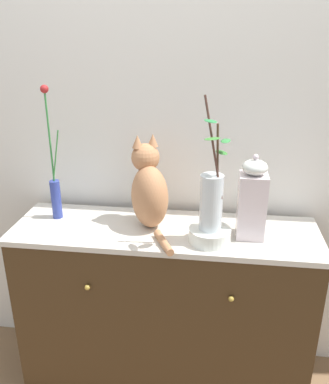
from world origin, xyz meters
The scene contains 8 objects.
ground_plane centered at (0.00, 0.00, 0.00)m, with size 6.00×6.00×0.00m, color brown.
wall_back centered at (0.00, 0.29, 1.30)m, with size 4.40×0.08×2.60m, color white.
sideboard centered at (0.00, 0.00, 0.44)m, with size 1.39×0.44×0.87m.
cat_sitting centered at (-0.07, 0.03, 1.05)m, with size 0.26×0.40×0.41m.
vase_slim_green centered at (-0.52, 0.05, 1.03)m, with size 0.07×0.05×0.62m.
bowl_porcelain centered at (0.21, -0.09, 0.90)m, with size 0.18×0.18×0.06m, color white.
vase_glass_clear centered at (0.21, -0.09, 1.07)m, with size 0.12×0.15×0.56m.
jar_lidded_porcelain centered at (0.38, -0.02, 1.04)m, with size 0.12×0.12×0.37m.
Camera 1 is at (0.22, -1.64, 1.72)m, focal length 38.21 mm.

